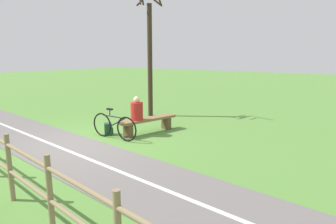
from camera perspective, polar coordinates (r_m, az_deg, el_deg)
name	(u,v)px	position (r m, az deg, el deg)	size (l,w,h in m)	color
ground_plane	(85,143)	(8.46, -16.26, -6.08)	(80.00, 80.00, 0.00)	#548438
paved_path	(183,198)	(5.19, 3.07, -16.78)	(2.10, 36.00, 0.02)	#66605E
path_centre_line	(183,197)	(5.19, 3.07, -16.69)	(0.10, 32.00, 0.00)	silver
bench	(148,122)	(9.18, -4.00, -2.08)	(2.08, 0.80, 0.49)	brown
person_seated	(137,110)	(8.84, -6.29, 0.35)	(0.45, 0.45, 0.74)	#B2231E
bicycle	(114,126)	(8.63, -10.80, -2.82)	(0.15, 1.73, 0.92)	black
backpack	(108,129)	(9.15, -11.89, -3.38)	(0.36, 0.36, 0.37)	#1E4C2D
fence_roadside	(50,190)	(4.23, -22.68, -14.19)	(1.25, 11.80, 1.18)	#847051
tree_by_path	(150,54)	(11.65, -3.73, 11.59)	(0.92, 1.11, 5.51)	#38281E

